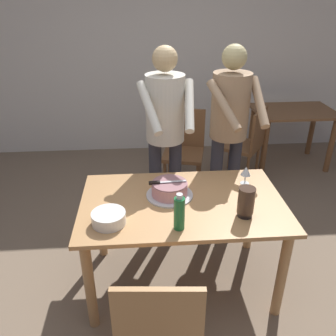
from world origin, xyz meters
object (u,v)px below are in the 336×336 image
object	(u,v)px
cake_on_platter	(170,190)
background_chair_1	(184,147)
water_bottle	(179,213)
hurricane_lamp	(246,202)
main_dining_table	(182,215)
chair_near_side	(159,327)
person_cutting_cake	(165,126)
background_chair_0	(246,142)
person_standing_beside	(229,123)
plate_stack	(109,218)
background_table	(292,122)
cake_knife	(160,182)
wine_glass_near	(246,172)

from	to	relation	value
cake_on_platter	background_chair_1	xyz separation A→B (m)	(0.28, 1.46, -0.31)
water_bottle	hurricane_lamp	xyz separation A→B (m)	(0.45, 0.10, -0.01)
main_dining_table	chair_near_side	bearing A→B (deg)	-104.54
person_cutting_cake	water_bottle	bearing A→B (deg)	-88.95
main_dining_table	cake_on_platter	xyz separation A→B (m)	(-0.09, 0.08, 0.17)
cake_on_platter	background_chair_0	xyz separation A→B (m)	(1.03, 1.54, -0.31)
water_bottle	person_standing_beside	xyz separation A→B (m)	(0.53, 0.99, 0.21)
background_chair_0	plate_stack	bearing A→B (deg)	-128.06
plate_stack	background_chair_1	distance (m)	1.93
plate_stack	background_table	size ratio (longest dim) A/B	0.22
plate_stack	hurricane_lamp	bearing A→B (deg)	1.02
person_cutting_cake	person_standing_beside	distance (m)	0.55
cake_on_platter	background_table	xyz separation A→B (m)	(1.73, 1.94, -0.22)
cake_knife	background_table	xyz separation A→B (m)	(1.80, 1.94, -0.29)
person_standing_beside	water_bottle	bearing A→B (deg)	-118.12
cake_on_platter	chair_near_side	size ratio (longest dim) A/B	0.38
hurricane_lamp	person_cutting_cake	distance (m)	1.00
cake_knife	plate_stack	distance (m)	0.46
background_chair_1	person_cutting_cake	bearing A→B (deg)	-107.12
cake_knife	hurricane_lamp	bearing A→B (deg)	-27.57
plate_stack	wine_glass_near	distance (m)	1.10
background_chair_0	background_chair_1	world-z (taller)	same
person_cutting_cake	person_standing_beside	world-z (taller)	same
cake_on_platter	wine_glass_near	bearing A→B (deg)	12.83
background_chair_0	background_chair_1	distance (m)	0.75
person_standing_beside	background_chair_1	xyz separation A→B (m)	(-0.27, 0.86, -0.58)
wine_glass_near	background_chair_1	distance (m)	1.41
background_chair_0	person_cutting_cake	bearing A→B (deg)	-136.47
water_bottle	background_chair_1	bearing A→B (deg)	82.12
hurricane_lamp	person_cutting_cake	xyz separation A→B (m)	(-0.47, 0.86, 0.22)
wine_glass_near	background_chair_0	world-z (taller)	background_chair_0
main_dining_table	water_bottle	world-z (taller)	water_bottle
main_dining_table	water_bottle	distance (m)	0.39
plate_stack	person_cutting_cake	bearing A→B (deg)	64.14
cake_knife	hurricane_lamp	distance (m)	0.62
person_cutting_cake	background_chair_0	world-z (taller)	person_cutting_cake
plate_stack	background_chair_0	world-z (taller)	background_chair_0
cake_knife	wine_glass_near	xyz separation A→B (m)	(0.67, 0.14, -0.01)
water_bottle	background_chair_1	world-z (taller)	water_bottle
wine_glass_near	person_cutting_cake	distance (m)	0.76
hurricane_lamp	person_standing_beside	world-z (taller)	person_standing_beside
wine_glass_near	chair_near_side	world-z (taller)	chair_near_side
wine_glass_near	chair_near_side	xyz separation A→B (m)	(-0.72, -1.04, -0.36)
main_dining_table	person_cutting_cake	world-z (taller)	person_cutting_cake
water_bottle	background_table	xyz separation A→B (m)	(1.70, 2.33, -0.29)
main_dining_table	person_cutting_cake	size ratio (longest dim) A/B	0.84
main_dining_table	plate_stack	bearing A→B (deg)	-155.85
plate_stack	person_standing_beside	distance (m)	1.36
hurricane_lamp	person_cutting_cake	size ratio (longest dim) A/B	0.12
plate_stack	hurricane_lamp	world-z (taller)	hurricane_lamp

